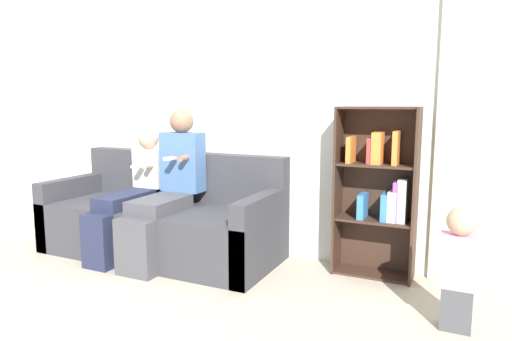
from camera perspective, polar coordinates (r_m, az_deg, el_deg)
name	(u,v)px	position (r m, az deg, el deg)	size (l,w,h in m)	color
ground_plane	(148,278)	(3.64, -13.37, -12.94)	(14.00, 14.00, 0.00)	#B2A893
back_wall	(212,107)	(4.19, -5.56, 7.87)	(10.00, 0.06, 2.55)	silver
curtain_panel	(497,143)	(3.56, 27.93, 3.06)	(0.80, 0.04, 2.08)	beige
couch	(162,222)	(4.09, -11.64, -6.32)	(2.08, 0.84, 0.87)	#38383D
adult_seated	(168,184)	(3.86, -11.00, -1.69)	(0.37, 0.82, 1.26)	#47474C
child_seated	(129,192)	(4.08, -15.64, -2.65)	(0.29, 0.83, 1.08)	#232842
toddler_standing	(459,266)	(2.92, 24.04, -10.82)	(0.21, 0.17, 0.73)	#47474C
bookshelf	(379,189)	(3.57, 15.11, -2.22)	(0.59, 0.27, 1.29)	#3D281E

